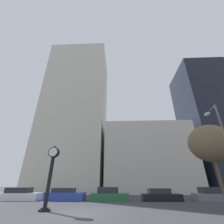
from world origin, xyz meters
name	(u,v)px	position (x,y,z in m)	size (l,w,h in m)	color
ground_plane	(78,213)	(0.00, 0.00, 0.00)	(200.00, 200.00, 0.00)	#38383D
building_tall_tower	(76,113)	(-8.34, 24.00, 18.73)	(14.91, 12.00, 37.45)	beige
building_storefront_row	(147,159)	(8.93, 24.00, 6.85)	(18.16, 12.00, 13.69)	beige
building_glass_modern	(208,122)	(24.75, 24.00, 15.42)	(10.16, 12.00, 30.84)	black
street_clock	(51,173)	(-2.53, 0.66, 2.45)	(0.81, 0.81, 4.50)	black
car_white	(20,195)	(-8.93, 8.03, 0.56)	(4.64, 1.95, 1.33)	silver
car_blue	(65,195)	(-3.58, 7.93, 0.55)	(4.47, 1.87, 1.29)	#28429E
car_green	(109,195)	(1.50, 8.14, 0.57)	(4.26, 1.87, 1.38)	#236038
car_black	(161,196)	(7.25, 8.00, 0.52)	(4.21, 1.87, 1.25)	black
car_grey	(215,195)	(13.25, 8.14, 0.58)	(4.72, 2.01, 1.39)	slate
street_lamp_right	(222,138)	(9.82, -0.90, 4.57)	(0.36, 1.57, 6.97)	#38383D
bare_tree	(210,143)	(10.55, 1.91, 4.88)	(3.47, 3.47, 6.46)	brown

